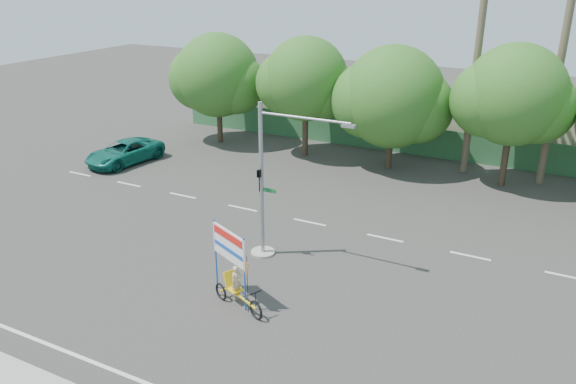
% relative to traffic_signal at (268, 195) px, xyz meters
% --- Properties ---
extents(ground, '(120.00, 120.00, 0.00)m').
position_rel_traffic_signal_xyz_m(ground, '(2.20, -3.98, -2.92)').
color(ground, '#33302D').
rests_on(ground, ground).
extents(fence, '(38.00, 0.08, 2.00)m').
position_rel_traffic_signal_xyz_m(fence, '(2.20, 17.52, -1.92)').
color(fence, '#336B3D').
rests_on(fence, ground).
extents(building_left, '(12.00, 8.00, 4.00)m').
position_rel_traffic_signal_xyz_m(building_left, '(-7.80, 22.02, -0.92)').
color(building_left, '#B4AC8F').
rests_on(building_left, ground).
extents(building_right, '(14.00, 8.00, 3.60)m').
position_rel_traffic_signal_xyz_m(building_right, '(10.20, 22.02, -1.12)').
color(building_right, '#B4AC8F').
rests_on(building_right, ground).
extents(tree_far_left, '(7.14, 6.00, 7.96)m').
position_rel_traffic_signal_xyz_m(tree_far_left, '(-11.85, 14.02, 1.84)').
color(tree_far_left, '#473828').
rests_on(tree_far_left, ground).
extents(tree_left, '(6.66, 5.60, 8.07)m').
position_rel_traffic_signal_xyz_m(tree_left, '(-4.85, 14.02, 2.14)').
color(tree_left, '#473828').
rests_on(tree_left, ground).
extents(tree_center, '(7.62, 6.40, 7.85)m').
position_rel_traffic_signal_xyz_m(tree_center, '(1.14, 14.02, 1.55)').
color(tree_center, '#473828').
rests_on(tree_center, ground).
extents(tree_right, '(6.90, 5.80, 8.36)m').
position_rel_traffic_signal_xyz_m(tree_right, '(8.15, 14.02, 2.32)').
color(tree_right, '#473828').
rests_on(tree_right, ground).
extents(palm_tall, '(3.73, 3.79, 17.45)m').
position_rel_traffic_signal_xyz_m(palm_tall, '(10.20, 15.52, 7.55)').
color(palm_tall, '#70604C').
rests_on(palm_tall, ground).
extents(palm_short, '(3.73, 3.79, 14.45)m').
position_rel_traffic_signal_xyz_m(palm_short, '(5.70, 15.52, 5.94)').
color(palm_short, '#70604C').
rests_on(palm_short, ground).
extents(traffic_signal, '(4.72, 1.10, 7.00)m').
position_rel_traffic_signal_xyz_m(traffic_signal, '(0.00, 0.00, 0.00)').
color(traffic_signal, gray).
rests_on(traffic_signal, ground).
extents(trike_billboard, '(2.90, 1.54, 3.11)m').
position_rel_traffic_signal_xyz_m(trike_billboard, '(0.71, -3.97, -1.67)').
color(trike_billboard, black).
rests_on(trike_billboard, ground).
extents(pickup_truck, '(3.30, 5.71, 1.50)m').
position_rel_traffic_signal_xyz_m(pickup_truck, '(-14.74, 7.02, -2.17)').
color(pickup_truck, '#0D6051').
rests_on(pickup_truck, ground).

